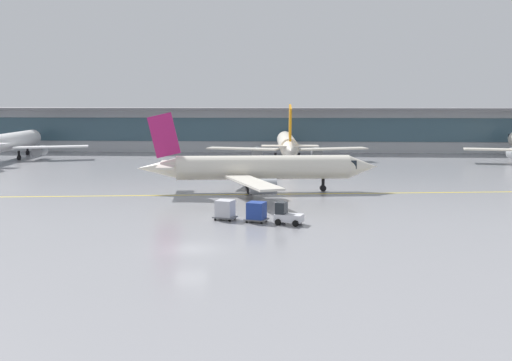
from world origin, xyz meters
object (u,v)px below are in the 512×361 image
gate_airplane_0 (10,142)px  taxiing_regional_jet (260,168)px  cargo_dolly_lead (256,211)px  cargo_dolly_trailing (225,209)px  baggage_tug (287,215)px  gate_airplane_1 (287,144)px

gate_airplane_0 → taxiing_regional_jet: (50.15, -38.80, -0.28)m
cargo_dolly_lead → cargo_dolly_trailing: (-3.11, 0.95, 0.00)m
taxiing_regional_jet → cargo_dolly_lead: bearing=-95.2°
gate_airplane_0 → cargo_dolly_trailing: bearing=-142.7°
gate_airplane_0 → baggage_tug: size_ratio=11.46×
taxiing_regional_jet → cargo_dolly_lead: 18.99m
cargo_dolly_trailing → gate_airplane_0: bearing=147.0°
gate_airplane_1 → taxiing_regional_jet: (-3.30, -38.04, -0.20)m
gate_airplane_0 → cargo_dolly_lead: bearing=-141.4°
cargo_dolly_lead → taxiing_regional_jet: bearing=108.5°
gate_airplane_0 → baggage_tug: bearing=-140.2°
gate_airplane_1 → cargo_dolly_lead: gate_airplane_1 is taller
taxiing_regional_jet → cargo_dolly_lead: (0.49, -18.88, -1.96)m
baggage_tug → cargo_dolly_trailing: bearing=180.0°
cargo_dolly_lead → cargo_dolly_trailing: size_ratio=1.00×
gate_airplane_1 → baggage_tug: 57.85m
gate_airplane_0 → cargo_dolly_lead: gate_airplane_0 is taller
gate_airplane_1 → cargo_dolly_trailing: (-5.93, -55.96, -2.16)m
cargo_dolly_trailing → gate_airplane_1: bearing=101.0°
cargo_dolly_lead → gate_airplane_0: bearing=148.3°
gate_airplane_0 → cargo_dolly_trailing: (47.53, -56.73, -2.24)m
baggage_tug → cargo_dolly_trailing: (-6.01, 1.84, 0.16)m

